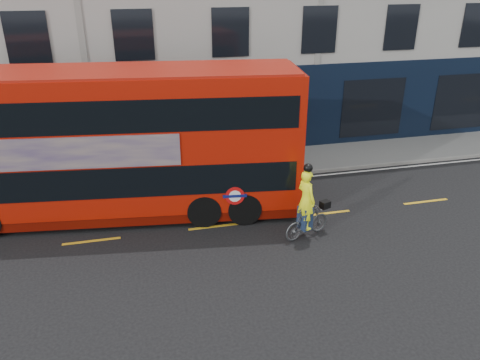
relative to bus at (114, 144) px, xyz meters
name	(u,v)px	position (x,y,z in m)	size (l,w,h in m)	color
ground	(89,268)	(-0.97, -3.30, -2.59)	(120.00, 120.00, 0.00)	black
pavement	(97,178)	(-0.97, 3.20, -2.53)	(60.00, 3.00, 0.12)	slate
kerb	(96,193)	(-0.97, 1.70, -2.52)	(60.00, 0.12, 0.13)	gray
road_edge_line	(96,198)	(-0.97, 1.40, -2.58)	(58.00, 0.10, 0.01)	silver
lane_dashes	(92,241)	(-0.97, -1.80, -2.58)	(58.00, 0.12, 0.01)	gold
bus	(114,144)	(0.00, 0.00, 0.00)	(12.75, 4.38, 5.05)	#AF1507
cyclist	(307,212)	(5.76, -3.11, -1.70)	(1.78, 1.04, 2.57)	#4D5052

